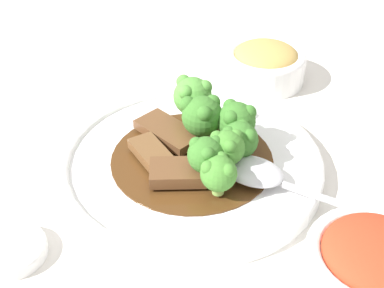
% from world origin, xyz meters
% --- Properties ---
extents(ground_plane, '(4.00, 4.00, 0.00)m').
position_xyz_m(ground_plane, '(0.00, 0.00, 0.00)').
color(ground_plane, silver).
extents(main_plate, '(0.27, 0.27, 0.02)m').
position_xyz_m(main_plate, '(0.00, 0.00, 0.01)').
color(main_plate, white).
rests_on(main_plate, ground_plane).
extents(beef_strip_0, '(0.04, 0.06, 0.01)m').
position_xyz_m(beef_strip_0, '(0.03, -0.02, 0.03)').
color(beef_strip_0, brown).
rests_on(beef_strip_0, main_plate).
extents(beef_strip_1, '(0.07, 0.05, 0.01)m').
position_xyz_m(beef_strip_1, '(-0.00, -0.04, 0.02)').
color(beef_strip_1, brown).
rests_on(beef_strip_1, main_plate).
extents(beef_strip_2, '(0.08, 0.07, 0.01)m').
position_xyz_m(beef_strip_2, '(-0.04, -0.02, 0.02)').
color(beef_strip_2, brown).
rests_on(beef_strip_2, main_plate).
extents(broccoli_floret_0, '(0.04, 0.04, 0.05)m').
position_xyz_m(broccoli_floret_0, '(0.04, 0.01, 0.05)').
color(broccoli_floret_0, '#8EB756').
rests_on(broccoli_floret_0, main_plate).
extents(broccoli_floret_1, '(0.04, 0.04, 0.04)m').
position_xyz_m(broccoli_floret_1, '(0.01, 0.05, 0.04)').
color(broccoli_floret_1, '#8EB756').
rests_on(broccoli_floret_1, main_plate).
extents(broccoli_floret_2, '(0.04, 0.04, 0.05)m').
position_xyz_m(broccoli_floret_2, '(-0.06, 0.01, 0.05)').
color(broccoli_floret_2, '#8EB756').
rests_on(broccoli_floret_2, main_plate).
extents(broccoli_floret_3, '(0.04, 0.04, 0.05)m').
position_xyz_m(broccoli_floret_3, '(-0.03, 0.01, 0.05)').
color(broccoli_floret_3, '#8EB756').
rests_on(broccoli_floret_3, main_plate).
extents(broccoli_floret_4, '(0.03, 0.03, 0.04)m').
position_xyz_m(broccoli_floret_4, '(0.06, 0.02, 0.04)').
color(broccoli_floret_4, '#7FA84C').
rests_on(broccoli_floret_4, main_plate).
extents(broccoli_floret_5, '(0.04, 0.04, 0.05)m').
position_xyz_m(broccoli_floret_5, '(-0.02, 0.05, 0.05)').
color(broccoli_floret_5, '#7FA84C').
rests_on(broccoli_floret_5, main_plate).
extents(broccoli_floret_6, '(0.03, 0.03, 0.05)m').
position_xyz_m(broccoli_floret_6, '(0.03, 0.03, 0.05)').
color(broccoli_floret_6, '#7FA84C').
rests_on(broccoli_floret_6, main_plate).
extents(serving_spoon, '(0.15, 0.19, 0.01)m').
position_xyz_m(serving_spoon, '(0.05, 0.07, 0.03)').
color(serving_spoon, '#B7B7BC').
rests_on(serving_spoon, main_plate).
extents(side_bowl_kimchi, '(0.11, 0.11, 0.06)m').
position_xyz_m(side_bowl_kimchi, '(0.17, 0.12, 0.03)').
color(side_bowl_kimchi, white).
rests_on(side_bowl_kimchi, ground_plane).
extents(side_bowl_appetizer, '(0.10, 0.10, 0.05)m').
position_xyz_m(side_bowl_appetizer, '(-0.17, 0.12, 0.03)').
color(side_bowl_appetizer, white).
rests_on(side_bowl_appetizer, ground_plane).
extents(sauce_dish, '(0.06, 0.06, 0.01)m').
position_xyz_m(sauce_dish, '(0.10, -0.17, 0.01)').
color(sauce_dish, white).
rests_on(sauce_dish, ground_plane).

